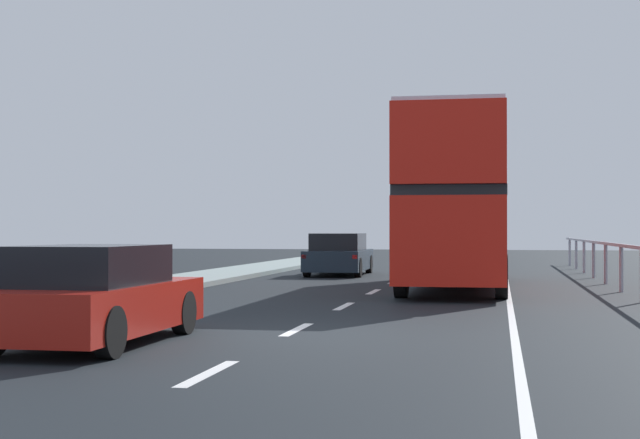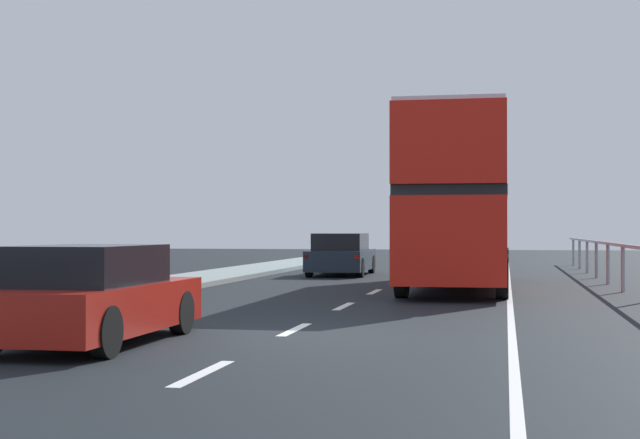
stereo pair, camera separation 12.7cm
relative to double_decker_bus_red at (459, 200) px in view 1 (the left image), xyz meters
name	(u,v)px [view 1 (the left image)]	position (x,y,z in m)	size (l,w,h in m)	color
ground_plane	(288,337)	(-2.03, -11.65, -2.40)	(74.95, 120.00, 0.10)	black
lane_paint_markings	(457,296)	(0.10, -3.21, -2.34)	(3.44, 46.00, 0.01)	silver
bridge_side_railing	(631,255)	(4.04, -2.65, -1.38)	(0.10, 42.00, 1.20)	#ADADBC
double_decker_bus_red	(459,200)	(0.00, 0.00, 0.00)	(2.56, 10.96, 4.39)	red
hatchback_car_near	(95,297)	(-4.31, -13.41, -1.70)	(1.75, 4.14, 1.34)	maroon
sedan_car_ahead	(339,255)	(-4.32, 6.47, -1.66)	(1.97, 4.55, 1.43)	#1A2835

